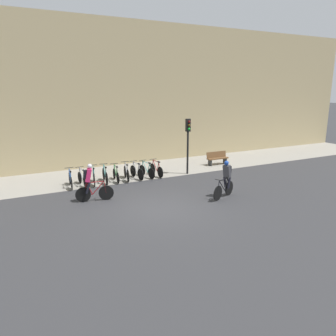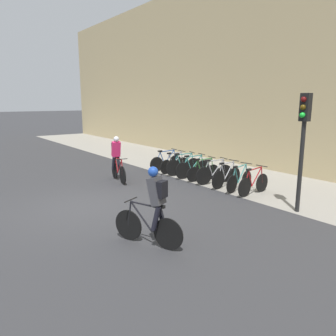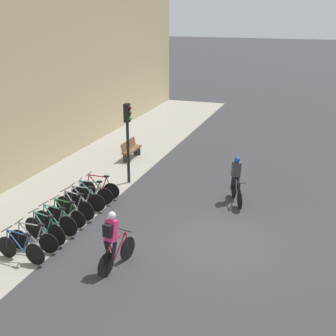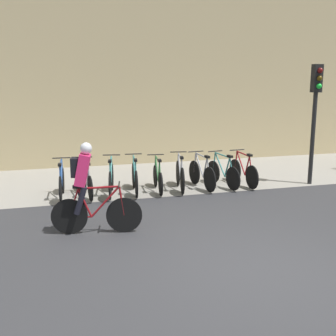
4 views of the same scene
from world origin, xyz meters
name	(u,v)px [view 1 (image 1 of 4)]	position (x,y,z in m)	size (l,w,h in m)	color
ground	(161,209)	(0.00, 0.00, 0.00)	(200.00, 200.00, 0.00)	#333335
kerb_strip	(113,174)	(0.00, 6.75, 0.00)	(44.00, 4.50, 0.01)	gray
building_facade	(99,94)	(0.00, 9.30, 4.73)	(44.00, 0.60, 9.45)	tan
cyclist_pink	(90,182)	(-2.45, 2.37, 0.95)	(1.73, 0.55, 1.79)	black
cyclist_grey	(226,178)	(3.50, 0.09, 0.95)	(1.64, 0.76, 1.80)	black
parked_bike_0	(70,180)	(-2.86, 5.13, 0.40)	(0.46, 1.69, 0.97)	black
parked_bike_1	(82,178)	(-2.23, 5.13, 0.39)	(0.46, 1.65, 0.95)	black
parked_bike_2	(94,177)	(-1.61, 5.13, 0.41)	(0.49, 1.66, 0.99)	black
parked_bike_3	(105,175)	(-0.98, 5.13, 0.41)	(0.46, 1.70, 0.98)	black
parked_bike_4	(116,175)	(-0.35, 5.13, 0.38)	(0.46, 1.58, 0.94)	black
parked_bike_5	(126,173)	(0.28, 5.13, 0.41)	(0.47, 1.66, 0.99)	black
parked_bike_6	(137,172)	(0.91, 5.13, 0.40)	(0.46, 1.65, 0.97)	black
parked_bike_7	(147,171)	(1.53, 5.13, 0.39)	(0.47, 1.63, 0.96)	black
parked_bike_8	(156,169)	(2.16, 5.13, 0.40)	(0.46, 1.64, 0.96)	black
traffic_light_pole	(188,136)	(4.08, 4.72, 2.34)	(0.26, 0.30, 3.37)	black
bench	(217,158)	(7.14, 5.94, 0.47)	(1.56, 0.44, 0.89)	brown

